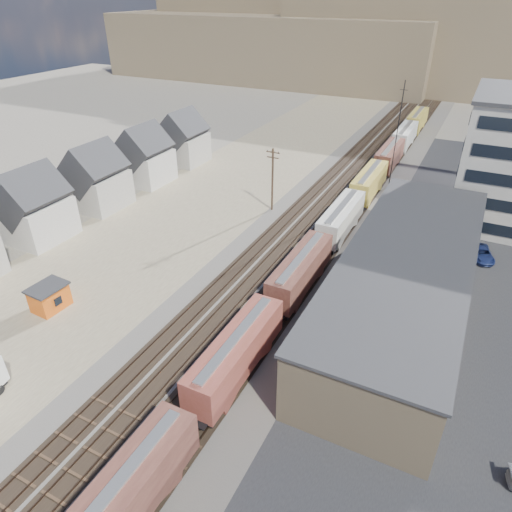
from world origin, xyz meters
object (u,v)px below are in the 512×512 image
at_px(freight_train, 356,199).
at_px(utility_pole_north, 272,178).
at_px(maintenance_shed, 49,297).
at_px(parked_car_blue, 482,254).

relative_size(freight_train, utility_pole_north, 11.97).
bearing_deg(maintenance_shed, freight_train, 58.67).
relative_size(maintenance_shed, parked_car_blue, 0.79).
bearing_deg(freight_train, parked_car_blue, -16.31).
height_order(freight_train, parked_car_blue, freight_train).
bearing_deg(parked_car_blue, freight_train, 147.58).
bearing_deg(freight_train, utility_pole_north, -162.24).
distance_m(freight_train, parked_car_blue, 19.37).
bearing_deg(freight_train, maintenance_shed, -121.33).
height_order(maintenance_shed, parked_car_blue, maintenance_shed).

